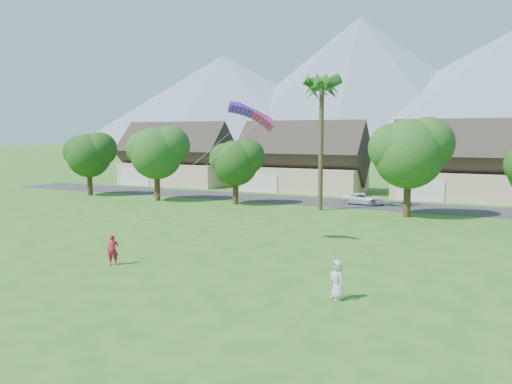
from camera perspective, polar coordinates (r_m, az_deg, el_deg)
The scene contains 10 objects.
ground at distance 21.69m, azimuth -11.61°, elevation -12.88°, with size 500.00×500.00×0.00m, color #2D6019.
street at distance 52.29m, azimuth 11.27°, elevation -1.34°, with size 90.00×7.00×0.01m, color #2D2D30.
kite_flyer at distance 28.73m, azimuth -16.03°, elevation -6.40°, with size 0.61×0.40×1.66m, color #B71431.
watcher at distance 22.33m, azimuth 9.26°, elevation -9.86°, with size 0.87×0.56×1.77m, color beige.
parked_car at distance 52.02m, azimuth 12.18°, elevation -0.76°, with size 1.91×4.15×1.15m, color white.
mountain_ridge at distance 277.15m, azimuth 25.16°, elevation 10.63°, with size 540.00×240.00×70.00m.
houses_row at distance 60.57m, azimuth 13.86°, elevation 2.96°, with size 72.75×8.19×8.86m.
tree_row at distance 46.28m, azimuth 8.21°, elevation 3.77°, with size 62.27×6.67×8.45m.
fan_palm at distance 47.25m, azimuth 7.55°, elevation 12.23°, with size 3.00×3.00×13.80m.
parafoil_kite at distance 31.76m, azimuth -0.39°, elevation 8.98°, with size 3.30×1.52×0.50m.
Camera 1 is at (12.36, -16.29, 7.23)m, focal length 35.00 mm.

